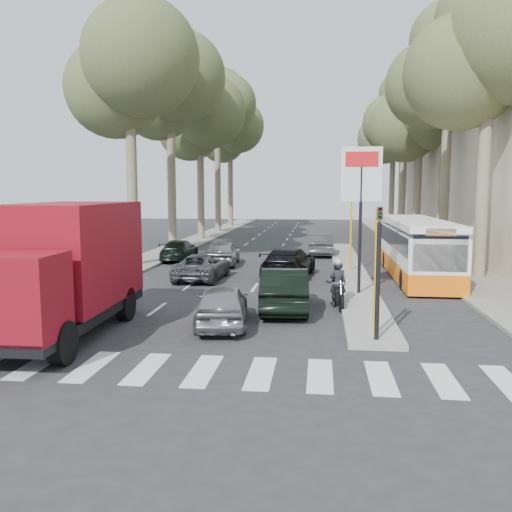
{
  "coord_description": "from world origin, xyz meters",
  "views": [
    {
      "loc": [
        1.74,
        -15.48,
        4.01
      ],
      "look_at": [
        -0.58,
        4.22,
        1.6
      ],
      "focal_mm": 38.0,
      "sensor_mm": 36.0,
      "label": 1
    }
  ],
  "objects_px": {
    "dark_hatchback": "(285,289)",
    "motorcycle": "(337,284)",
    "red_truck": "(62,266)",
    "city_bus": "(416,247)",
    "silver_hatchback": "(222,305)"
  },
  "relations": [
    {
      "from": "city_bus",
      "to": "silver_hatchback",
      "type": "bearing_deg",
      "value": -125.95
    },
    {
      "from": "silver_hatchback",
      "to": "dark_hatchback",
      "type": "distance_m",
      "value": 2.86
    },
    {
      "from": "dark_hatchback",
      "to": "motorcycle",
      "type": "xyz_separation_m",
      "value": [
        1.76,
        0.81,
        0.06
      ]
    },
    {
      "from": "city_bus",
      "to": "motorcycle",
      "type": "relative_size",
      "value": 5.14
    },
    {
      "from": "red_truck",
      "to": "motorcycle",
      "type": "relative_size",
      "value": 3.44
    },
    {
      "from": "silver_hatchback",
      "to": "motorcycle",
      "type": "distance_m",
      "value": 4.66
    },
    {
      "from": "dark_hatchback",
      "to": "red_truck",
      "type": "bearing_deg",
      "value": 29.83
    },
    {
      "from": "dark_hatchback",
      "to": "motorcycle",
      "type": "height_order",
      "value": "motorcycle"
    },
    {
      "from": "dark_hatchback",
      "to": "city_bus",
      "type": "bearing_deg",
      "value": -129.28
    },
    {
      "from": "red_truck",
      "to": "motorcycle",
      "type": "bearing_deg",
      "value": 30.08
    },
    {
      "from": "red_truck",
      "to": "city_bus",
      "type": "relative_size",
      "value": 0.67
    },
    {
      "from": "dark_hatchback",
      "to": "motorcycle",
      "type": "relative_size",
      "value": 2.18
    },
    {
      "from": "silver_hatchback",
      "to": "red_truck",
      "type": "relative_size",
      "value": 0.54
    },
    {
      "from": "silver_hatchback",
      "to": "city_bus",
      "type": "height_order",
      "value": "city_bus"
    },
    {
      "from": "red_truck",
      "to": "motorcycle",
      "type": "xyz_separation_m",
      "value": [
        7.67,
        4.64,
        -1.15
      ]
    }
  ]
}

